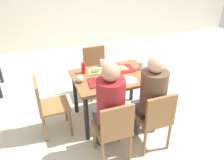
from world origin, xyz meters
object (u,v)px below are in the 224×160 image
at_px(pizza_slice_c, 96,71).
at_px(person_in_brown_jacket, 152,94).
at_px(pizza_slice_a, 105,81).
at_px(foil_bundle, 80,79).
at_px(plastic_cup_a, 102,63).
at_px(chair_near_left, 114,128).
at_px(chair_far_side, 96,68).
at_px(tray_red_far, 121,69).
at_px(soda_can, 141,66).
at_px(tray_red_near, 102,82).
at_px(chair_near_right, 156,117).
at_px(paper_plate_center, 96,71).
at_px(person_in_red, 110,103).
at_px(paper_plate_near_edge, 129,80).
at_px(plastic_cup_b, 123,83).
at_px(chair_left_end, 47,103).
at_px(main_table, 112,82).
at_px(pizza_slice_b, 122,67).
at_px(condiment_bottle, 83,68).

bearing_deg(pizza_slice_c, person_in_brown_jacket, -61.48).
height_order(pizza_slice_a, foil_bundle, foil_bundle).
xyz_separation_m(person_in_brown_jacket, plastic_cup_a, (-0.29, 0.96, 0.04)).
xyz_separation_m(chair_near_left, chair_far_side, (0.27, 1.54, 0.00)).
relative_size(chair_far_side, pizza_slice_a, 4.02).
height_order(tray_red_far, pizza_slice_a, pizza_slice_a).
xyz_separation_m(chair_near_left, soda_can, (0.72, 0.79, 0.30)).
relative_size(chair_far_side, pizza_slice_c, 3.25).
bearing_deg(foil_bundle, tray_red_near, -23.43).
xyz_separation_m(chair_near_right, pizza_slice_a, (-0.43, 0.63, 0.26)).
bearing_deg(paper_plate_center, foil_bundle, -141.76).
bearing_deg(pizza_slice_c, person_in_red, -96.39).
bearing_deg(paper_plate_near_edge, chair_far_side, 99.27).
xyz_separation_m(chair_near_left, foil_bundle, (-0.19, 0.75, 0.29)).
bearing_deg(pizza_slice_c, soda_can, -14.77).
xyz_separation_m(chair_far_side, tray_red_far, (0.19, -0.65, 0.24)).
distance_m(pizza_slice_a, pizza_slice_c, 0.33).
distance_m(paper_plate_center, soda_can, 0.65).
relative_size(tray_red_near, pizza_slice_a, 1.72).
bearing_deg(plastic_cup_b, tray_red_near, 137.92).
distance_m(chair_far_side, soda_can, 0.93).
distance_m(person_in_brown_jacket, soda_can, 0.68).
xyz_separation_m(person_in_red, pizza_slice_a, (0.11, 0.49, 0.01)).
bearing_deg(chair_left_end, main_table, 0.00).
bearing_deg(pizza_slice_b, person_in_brown_jacket, -85.37).
bearing_deg(person_in_brown_jacket, chair_near_right, -90.00).
relative_size(chair_near_right, plastic_cup_a, 8.41).
distance_m(chair_near_right, pizza_slice_a, 0.80).
bearing_deg(paper_plate_near_edge, condiment_bottle, 140.09).
bearing_deg(pizza_slice_b, paper_plate_near_edge, -97.28).
height_order(main_table, pizza_slice_a, pizza_slice_a).
bearing_deg(pizza_slice_c, chair_left_end, -165.98).
distance_m(paper_plate_center, plastic_cup_b, 0.57).
relative_size(chair_far_side, plastic_cup_a, 8.41).
height_order(tray_red_far, soda_can, soda_can).
distance_m(chair_near_left, pizza_slice_a, 0.69).
xyz_separation_m(person_in_brown_jacket, soda_can, (0.19, 0.65, 0.05)).
distance_m(plastic_cup_b, foil_bundle, 0.57).
height_order(tray_red_near, pizza_slice_a, pizza_slice_a).
bearing_deg(pizza_slice_b, plastic_cup_b, -110.94).
distance_m(tray_red_near, plastic_cup_b, 0.29).
bearing_deg(plastic_cup_a, plastic_cup_b, -85.34).
distance_m(chair_near_right, paper_plate_near_edge, 0.62).
distance_m(person_in_red, pizza_slice_a, 0.50).
distance_m(paper_plate_center, pizza_slice_c, 0.03).
xyz_separation_m(person_in_red, tray_red_near, (0.08, 0.50, -0.00)).
relative_size(person_in_brown_jacket, paper_plate_near_edge, 5.69).
xyz_separation_m(paper_plate_center, soda_can, (0.62, -0.19, 0.06)).
bearing_deg(plastic_cup_a, foil_bundle, -140.90).
distance_m(tray_red_far, soda_can, 0.29).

